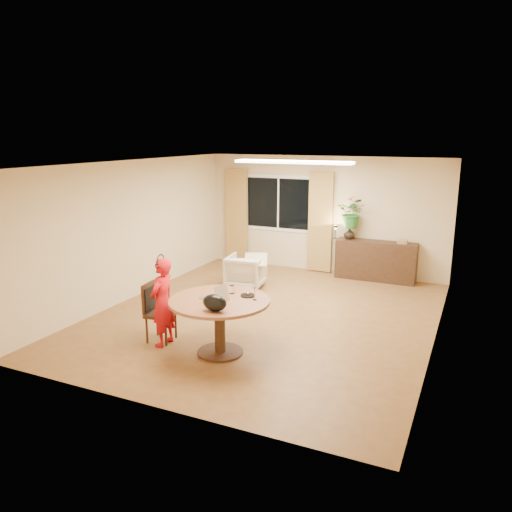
% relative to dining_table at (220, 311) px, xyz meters
% --- Properties ---
extents(floor, '(6.50, 6.50, 0.00)m').
position_rel_dining_table_xyz_m(floor, '(0.00, 1.66, -0.64)').
color(floor, brown).
rests_on(floor, ground).
extents(ceiling, '(6.50, 6.50, 0.00)m').
position_rel_dining_table_xyz_m(ceiling, '(0.00, 1.66, 1.96)').
color(ceiling, white).
rests_on(ceiling, wall_back).
extents(wall_back, '(5.50, 0.00, 5.50)m').
position_rel_dining_table_xyz_m(wall_back, '(0.00, 4.91, 0.66)').
color(wall_back, '#D5C28A').
rests_on(wall_back, floor).
extents(wall_left, '(0.00, 6.50, 6.50)m').
position_rel_dining_table_xyz_m(wall_left, '(-2.75, 1.66, 0.66)').
color(wall_left, '#D5C28A').
rests_on(wall_left, floor).
extents(wall_right, '(0.00, 6.50, 6.50)m').
position_rel_dining_table_xyz_m(wall_right, '(2.75, 1.66, 0.66)').
color(wall_right, '#D5C28A').
rests_on(wall_right, floor).
extents(window, '(1.70, 0.03, 1.30)m').
position_rel_dining_table_xyz_m(window, '(-1.10, 4.89, 0.86)').
color(window, white).
rests_on(window, wall_back).
extents(curtain_left, '(0.55, 0.08, 2.25)m').
position_rel_dining_table_xyz_m(curtain_left, '(-2.15, 4.81, 0.51)').
color(curtain_left, olive).
rests_on(curtain_left, wall_back).
extents(curtain_right, '(0.55, 0.08, 2.25)m').
position_rel_dining_table_xyz_m(curtain_right, '(-0.05, 4.81, 0.51)').
color(curtain_right, olive).
rests_on(curtain_right, wall_back).
extents(ceiling_panel, '(2.20, 0.35, 0.05)m').
position_rel_dining_table_xyz_m(ceiling_panel, '(0.00, 2.86, 1.93)').
color(ceiling_panel, white).
rests_on(ceiling_panel, ceiling).
extents(dining_table, '(1.42, 1.42, 0.81)m').
position_rel_dining_table_xyz_m(dining_table, '(0.00, 0.00, 0.00)').
color(dining_table, brown).
rests_on(dining_table, floor).
extents(dining_chair, '(0.47, 0.44, 0.90)m').
position_rel_dining_table_xyz_m(dining_chair, '(-1.03, 0.03, -0.19)').
color(dining_chair, black).
rests_on(dining_chair, floor).
extents(child, '(0.48, 0.32, 1.32)m').
position_rel_dining_table_xyz_m(child, '(-0.91, -0.08, 0.02)').
color(child, red).
rests_on(child, floor).
extents(laptop, '(0.41, 0.32, 0.24)m').
position_rel_dining_table_xyz_m(laptop, '(-0.09, -0.02, 0.29)').
color(laptop, '#B7B7BC').
rests_on(laptop, dining_table).
extents(tumbler, '(0.10, 0.10, 0.12)m').
position_rel_dining_table_xyz_m(tumbler, '(0.03, 0.32, 0.23)').
color(tumbler, white).
rests_on(tumbler, dining_table).
extents(wine_glass, '(0.08, 0.08, 0.18)m').
position_rel_dining_table_xyz_m(wine_glass, '(0.45, 0.19, 0.26)').
color(wine_glass, white).
rests_on(wine_glass, dining_table).
extents(pot_lid, '(0.25, 0.25, 0.03)m').
position_rel_dining_table_xyz_m(pot_lid, '(0.30, 0.30, 0.19)').
color(pot_lid, white).
rests_on(pot_lid, dining_table).
extents(handbag, '(0.38, 0.28, 0.23)m').
position_rel_dining_table_xyz_m(handbag, '(0.17, -0.43, 0.29)').
color(handbag, black).
rests_on(handbag, dining_table).
extents(armchair, '(0.81, 0.82, 0.67)m').
position_rel_dining_table_xyz_m(armchair, '(-1.04, 3.01, -0.30)').
color(armchair, beige).
rests_on(armchair, floor).
extents(throw, '(0.62, 0.68, 0.03)m').
position_rel_dining_table_xyz_m(throw, '(-0.81, 3.01, 0.05)').
color(throw, beige).
rests_on(throw, armchair).
extents(sideboard, '(1.69, 0.41, 0.85)m').
position_rel_dining_table_xyz_m(sideboard, '(1.26, 4.67, -0.21)').
color(sideboard, black).
rests_on(sideboard, floor).
extents(vase, '(0.30, 0.30, 0.25)m').
position_rel_dining_table_xyz_m(vase, '(0.66, 4.67, 0.33)').
color(vase, black).
rests_on(vase, sideboard).
extents(bouquet, '(0.62, 0.55, 0.66)m').
position_rel_dining_table_xyz_m(bouquet, '(0.70, 4.67, 0.79)').
color(bouquet, '#336726').
rests_on(bouquet, vase).
extents(book_stack, '(0.22, 0.17, 0.09)m').
position_rel_dining_table_xyz_m(book_stack, '(1.78, 4.67, 0.25)').
color(book_stack, '#96694C').
rests_on(book_stack, sideboard).
extents(desk_lamp, '(0.14, 0.14, 0.31)m').
position_rel_dining_table_xyz_m(desk_lamp, '(0.36, 4.62, 0.36)').
color(desk_lamp, black).
rests_on(desk_lamp, sideboard).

